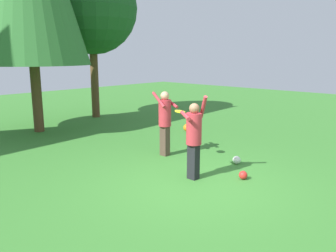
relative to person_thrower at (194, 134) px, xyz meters
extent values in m
plane|color=#387A2D|center=(-0.28, -0.25, -1.02)|extent=(40.00, 40.00, 0.00)
cube|color=black|center=(0.00, 0.00, -0.62)|extent=(0.19, 0.22, 0.80)
cylinder|color=#B72D38|center=(0.00, 0.00, 0.12)|extent=(0.34, 0.34, 0.69)
sphere|color=#8C6647|center=(0.00, 0.00, 0.57)|extent=(0.23, 0.23, 0.23)
cylinder|color=#B72D38|center=(-0.16, 0.12, 0.42)|extent=(0.41, 0.53, 0.13)
cylinder|color=#B72D38|center=(0.16, -0.12, 0.59)|extent=(0.29, 0.36, 0.54)
cube|color=#4C382D|center=(0.89, 1.71, -0.61)|extent=(0.19, 0.22, 0.83)
cylinder|color=#B72D38|center=(0.89, 1.71, 0.17)|extent=(0.34, 0.34, 0.72)
sphere|color=tan|center=(0.89, 1.71, 0.63)|extent=(0.23, 0.23, 0.23)
cylinder|color=#B72D38|center=(1.08, 1.67, 0.43)|extent=(0.20, 0.61, 0.27)
cylinder|color=#B72D38|center=(0.69, 1.75, 0.54)|extent=(0.19, 0.56, 0.40)
cylinder|color=yellow|center=(0.75, 1.05, 0.30)|extent=(0.36, 0.36, 0.07)
sphere|color=orange|center=(3.63, 3.20, -0.89)|extent=(0.27, 0.27, 0.27)
sphere|color=red|center=(0.72, -0.84, -0.92)|extent=(0.19, 0.19, 0.19)
sphere|color=white|center=(1.57, -0.15, -0.92)|extent=(0.20, 0.20, 0.20)
cylinder|color=brown|center=(3.11, 8.03, 0.72)|extent=(0.34, 0.34, 3.48)
sphere|color=#1E5123|center=(3.11, 8.03, 3.61)|extent=(3.83, 3.83, 3.83)
cylinder|color=brown|center=(-0.03, 7.11, 1.14)|extent=(0.35, 0.35, 4.31)
camera|label=1|loc=(-5.70, -4.52, 1.71)|focal=36.54mm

